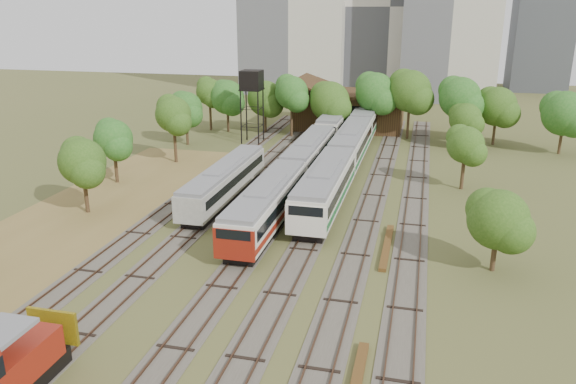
# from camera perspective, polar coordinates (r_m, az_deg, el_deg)

# --- Properties ---
(ground) EXTENTS (240.00, 240.00, 0.00)m
(ground) POSITION_cam_1_polar(r_m,az_deg,el_deg) (34.96, -5.44, -12.40)
(ground) COLOR #475123
(ground) RESTS_ON ground
(dry_grass_patch) EXTENTS (14.00, 60.00, 0.04)m
(dry_grass_patch) POSITION_cam_1_polar(r_m,az_deg,el_deg) (49.33, -22.49, -4.32)
(dry_grass_patch) COLOR brown
(dry_grass_patch) RESTS_ON ground
(tracks) EXTENTS (24.60, 80.00, 0.19)m
(tracks) POSITION_cam_1_polar(r_m,az_deg,el_deg) (57.23, 2.08, 0.17)
(tracks) COLOR #4C473D
(tracks) RESTS_ON ground
(railcar_red_set) EXTENTS (3.05, 34.58, 3.78)m
(railcar_red_set) POSITION_cam_1_polar(r_m,az_deg,el_deg) (55.07, 0.32, 1.58)
(railcar_red_set) COLOR black
(railcar_red_set) RESTS_ON ground
(railcar_green_set) EXTENTS (3.26, 52.08, 4.04)m
(railcar_green_set) POSITION_cam_1_polar(r_m,az_deg,el_deg) (67.75, 6.42, 4.76)
(railcar_green_set) COLOR black
(railcar_green_set) RESTS_ON ground
(railcar_rear) EXTENTS (3.11, 16.08, 3.84)m
(railcar_rear) POSITION_cam_1_polar(r_m,az_deg,el_deg) (81.07, 4.85, 6.95)
(railcar_rear) COLOR black
(railcar_rear) RESTS_ON ground
(old_grey_coach) EXTENTS (2.73, 18.00, 3.36)m
(old_grey_coach) POSITION_cam_1_polar(r_m,az_deg,el_deg) (54.55, -6.43, 1.12)
(old_grey_coach) COLOR black
(old_grey_coach) RESTS_ON ground
(water_tower) EXTENTS (2.84, 2.84, 9.84)m
(water_tower) POSITION_cam_1_polar(r_m,az_deg,el_deg) (76.82, -3.73, 11.08)
(water_tower) COLOR black
(water_tower) RESTS_ON ground
(rail_pile_far) EXTENTS (0.54, 8.62, 0.28)m
(rail_pile_far) POSITION_cam_1_polar(r_m,az_deg,el_deg) (44.38, 10.00, -5.47)
(rail_pile_far) COLOR brown
(rail_pile_far) RESTS_ON ground
(maintenance_shed) EXTENTS (16.45, 11.55, 7.58)m
(maintenance_shed) POSITION_cam_1_polar(r_m,az_deg,el_deg) (88.28, 6.32, 8.42)
(maintenance_shed) COLOR #362213
(maintenance_shed) RESTS_ON ground
(tree_band_left) EXTENTS (7.35, 62.01, 8.41)m
(tree_band_left) POSITION_cam_1_polar(r_m,az_deg,el_deg) (59.29, -17.73, 5.35)
(tree_band_left) COLOR #382616
(tree_band_left) RESTS_ON ground
(tree_band_far) EXTENTS (50.94, 10.44, 9.65)m
(tree_band_far) POSITION_cam_1_polar(r_m,az_deg,el_deg) (79.88, 9.81, 9.30)
(tree_band_far) COLOR #382616
(tree_band_far) RESTS_ON ground
(tree_band_right) EXTENTS (5.23, 41.32, 6.54)m
(tree_band_right) POSITION_cam_1_polar(r_m,az_deg,el_deg) (58.92, 18.37, 3.87)
(tree_band_right) COLOR #382616
(tree_band_right) RESTS_ON ground
(tower_centre) EXTENTS (20.00, 18.00, 36.00)m
(tower_centre) POSITION_cam_1_polar(r_m,az_deg,el_deg) (128.58, 10.63, 18.02)
(tower_centre) COLOR beige
(tower_centre) RESTS_ON ground
(tower_far_right) EXTENTS (12.00, 12.00, 28.00)m
(tower_far_right) POSITION_cam_1_polar(r_m,az_deg,el_deg) (140.38, 24.41, 15.12)
(tower_far_right) COLOR #43474C
(tower_far_right) RESTS_ON ground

